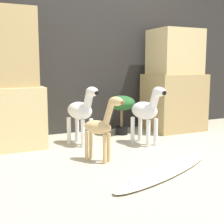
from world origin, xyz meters
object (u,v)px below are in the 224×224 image
object	(u,v)px
zebra_right	(146,111)
giraffe_figurine	(101,126)
zebra_left	(81,111)
potted_palm_front	(122,106)
surfboard	(164,171)

from	to	relation	value
zebra_right	giraffe_figurine	distance (m)	0.80
zebra_left	zebra_right	bearing A→B (deg)	-24.30
zebra_right	potted_palm_front	distance (m)	0.58
zebra_right	surfboard	size ratio (longest dim) A/B	0.52
zebra_left	potted_palm_front	bearing A→B (deg)	24.06
zebra_left	surfboard	xyz separation A→B (m)	(0.30, -1.18, -0.36)
potted_palm_front	surfboard	world-z (taller)	potted_palm_front
zebra_right	potted_palm_front	size ratio (longest dim) A/B	1.31
giraffe_figurine	potted_palm_front	world-z (taller)	giraffe_figurine
giraffe_figurine	potted_palm_front	distance (m)	1.18
potted_palm_front	surfboard	bearing A→B (deg)	-103.30
potted_palm_front	giraffe_figurine	bearing A→B (deg)	-126.09
giraffe_figurine	surfboard	distance (m)	0.69
zebra_left	giraffe_figurine	bearing A→B (deg)	-94.30
giraffe_figurine	surfboard	xyz separation A→B (m)	(0.35, -0.51, -0.31)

